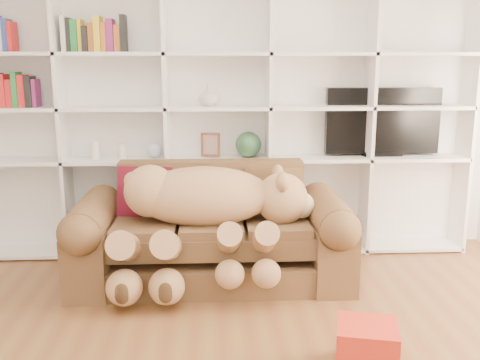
{
  "coord_description": "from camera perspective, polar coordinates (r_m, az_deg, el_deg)",
  "views": [
    {
      "loc": [
        -0.05,
        -2.31,
        1.69
      ],
      "look_at": [
        0.16,
        1.63,
        0.81
      ],
      "focal_mm": 40.0,
      "sensor_mm": 36.0,
      "label": 1
    }
  ],
  "objects": [
    {
      "name": "wall_back",
      "position": [
        4.82,
        -2.41,
        8.49
      ],
      "size": [
        5.0,
        0.02,
        2.7
      ],
      "primitive_type": "cube",
      "color": "white",
      "rests_on": "floor"
    },
    {
      "name": "bookshelf",
      "position": [
        4.69,
        -5.34,
        7.8
      ],
      "size": [
        4.43,
        0.35,
        2.4
      ],
      "color": "white",
      "rests_on": "floor"
    },
    {
      "name": "sofa",
      "position": [
        4.23,
        -3.04,
        -6.15
      ],
      "size": [
        2.12,
        0.92,
        0.89
      ],
      "color": "brown",
      "rests_on": "floor"
    },
    {
      "name": "teddy_bear",
      "position": [
        3.97,
        -3.79,
        -3.21
      ],
      "size": [
        1.52,
        0.85,
        0.88
      ],
      "rotation": [
        0.0,
        0.0,
        -0.06
      ],
      "color": "tan",
      "rests_on": "sofa"
    },
    {
      "name": "throw_pillow",
      "position": [
        4.31,
        -10.06,
        -1.41
      ],
      "size": [
        0.45,
        0.3,
        0.44
      ],
      "primitive_type": "cube",
      "rotation": [
        -0.24,
        0.0,
        -0.15
      ],
      "color": "#5B0F20",
      "rests_on": "sofa"
    },
    {
      "name": "gift_box",
      "position": [
        3.2,
        13.34,
        -16.92
      ],
      "size": [
        0.4,
        0.38,
        0.26
      ],
      "primitive_type": "cube",
      "rotation": [
        0.0,
        0.0,
        -0.24
      ],
      "color": "red",
      "rests_on": "floor"
    },
    {
      "name": "tv",
      "position": [
        4.93,
        14.94,
        5.97
      ],
      "size": [
        1.02,
        0.18,
        0.6
      ],
      "color": "black",
      "rests_on": "bookshelf"
    },
    {
      "name": "picture_frame",
      "position": [
        4.67,
        -3.17,
        3.78
      ],
      "size": [
        0.17,
        0.07,
        0.21
      ],
      "primitive_type": "cube",
      "rotation": [
        0.0,
        0.0,
        -0.25
      ],
      "color": "brown",
      "rests_on": "bookshelf"
    },
    {
      "name": "green_vase",
      "position": [
        4.68,
        0.9,
        3.8
      ],
      "size": [
        0.23,
        0.23,
        0.23
      ],
      "primitive_type": "sphere",
      "color": "#2A5232",
      "rests_on": "bookshelf"
    },
    {
      "name": "figurine_tall",
      "position": [
        4.79,
        -15.21,
        3.12
      ],
      "size": [
        0.09,
        0.09,
        0.16
      ],
      "primitive_type": "cylinder",
      "rotation": [
        0.0,
        0.0,
        0.23
      ],
      "color": "silver",
      "rests_on": "bookshelf"
    },
    {
      "name": "figurine_short",
      "position": [
        4.74,
        -12.41,
        2.99
      ],
      "size": [
        0.09,
        0.09,
        0.12
      ],
      "primitive_type": "cylinder",
      "rotation": [
        0.0,
        0.0,
        0.27
      ],
      "color": "silver",
      "rests_on": "bookshelf"
    },
    {
      "name": "snow_globe",
      "position": [
        4.71,
        -9.12,
        3.13
      ],
      "size": [
        0.12,
        0.12,
        0.12
      ],
      "primitive_type": "sphere",
      "color": "silver",
      "rests_on": "bookshelf"
    },
    {
      "name": "shelf_vase",
      "position": [
        4.63,
        -3.38,
        8.99
      ],
      "size": [
        0.2,
        0.2,
        0.18
      ],
      "primitive_type": "imported",
      "rotation": [
        0.0,
        0.0,
        -0.18
      ],
      "color": "beige",
      "rests_on": "bookshelf"
    }
  ]
}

